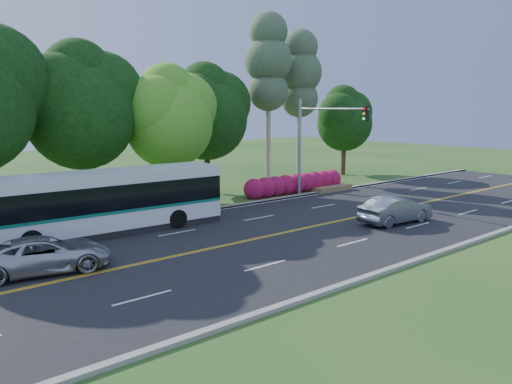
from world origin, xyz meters
TOP-DOWN VIEW (x-y plane):
  - ground at (0.00, 0.00)m, footprint 120.00×120.00m
  - road at (0.00, 0.00)m, footprint 60.00×14.00m
  - curb_north at (0.00, 7.15)m, footprint 60.00×0.30m
  - curb_south at (0.00, -7.15)m, footprint 60.00×0.30m
  - grass_verge at (0.00, 9.00)m, footprint 60.00×4.00m
  - lane_markings at (-0.09, 0.00)m, footprint 57.60×13.82m
  - tree_row at (-5.15, 12.13)m, footprint 44.70×9.10m
  - bougainvillea_hedge at (7.18, 8.15)m, footprint 9.50×2.25m
  - traffic_signal at (6.49, 5.40)m, footprint 0.42×6.10m
  - transit_bus at (-8.86, 5.69)m, footprint 12.33×3.09m
  - sedan at (4.55, -2.35)m, footprint 4.67×2.00m
  - suv at (-13.18, 1.45)m, footprint 5.38×3.24m

SIDE VIEW (x-z plane):
  - ground at x=0.00m, z-range 0.00..0.00m
  - road at x=0.00m, z-range 0.00..0.02m
  - lane_markings at x=-0.09m, z-range 0.02..0.02m
  - grass_verge at x=0.00m, z-range 0.00..0.10m
  - curb_north at x=0.00m, z-range 0.00..0.15m
  - curb_south at x=0.00m, z-range 0.00..0.15m
  - bougainvillea_hedge at x=7.18m, z-range -0.03..1.47m
  - suv at x=-13.18m, z-range 0.02..1.42m
  - sedan at x=4.55m, z-range 0.02..1.52m
  - transit_bus at x=-8.86m, z-range 0.00..3.21m
  - traffic_signal at x=6.49m, z-range 1.17..8.17m
  - tree_row at x=-5.15m, z-range -0.19..13.65m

